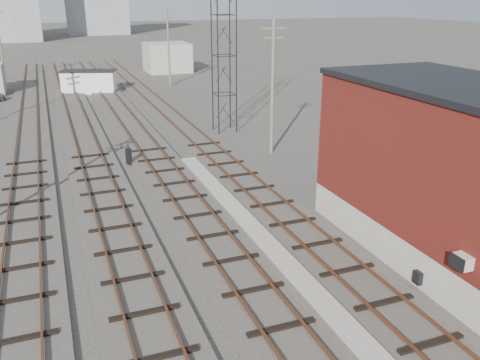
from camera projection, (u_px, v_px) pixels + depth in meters
ground at (114, 86)px, 61.50m from camera, size 320.00×320.00×0.00m
track_right at (177, 122)px, 43.87m from camera, size 3.20×90.00×0.39m
track_mid_right at (130, 126)px, 42.53m from camera, size 3.20×90.00×0.39m
track_mid_left at (81, 130)px, 41.19m from camera, size 3.20×90.00×0.39m
track_left at (28, 134)px, 39.86m from camera, size 3.20×90.00×0.39m
platform_curb at (277, 256)px, 21.26m from camera, size 0.90×28.00×0.26m
brick_building at (457, 172)px, 20.64m from camera, size 6.54×12.20×7.22m
lattice_tower at (224, 35)px, 38.83m from camera, size 1.60×1.60×15.00m
utility_pole_left_c at (0, 42)px, 64.44m from camera, size 1.80×0.24×9.00m
utility_pole_right_a at (273, 84)px, 33.95m from camera, size 1.80×0.24×9.00m
utility_pole_right_b at (168, 45)px, 60.27m from camera, size 1.80×0.24×9.00m
shed_right at (167, 57)px, 72.60m from camera, size 6.00×6.00×4.00m
switch_stand at (129, 156)px, 32.78m from camera, size 0.38×0.38×1.35m
site_trailer at (89, 82)px, 56.92m from camera, size 6.46×4.22×2.51m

